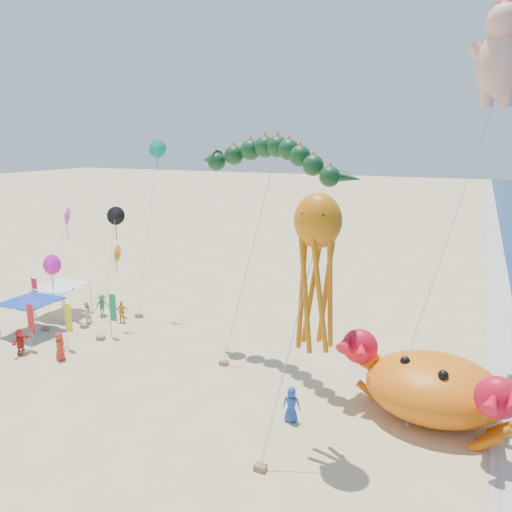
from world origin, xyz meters
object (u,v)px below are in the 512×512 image
at_px(crab_inflatable, 433,386).
at_px(canopy_white, 61,283).
at_px(octopus_kite, 317,261).
at_px(cherub_kite, 501,51).
at_px(dragon_kite, 269,164).
at_px(canopy_blue, 31,298).

bearing_deg(crab_inflatable, canopy_white, 171.78).
bearing_deg(crab_inflatable, octopus_kite, -137.13).
bearing_deg(canopy_white, cherub_kite, 9.00).
bearing_deg(dragon_kite, crab_inflatable, -17.72).
relative_size(cherub_kite, canopy_blue, 5.73).
xyz_separation_m(dragon_kite, cherub_kite, (11.44, 5.37, 6.03)).
relative_size(crab_inflatable, canopy_white, 2.45).
distance_m(dragon_kite, octopus_kite, 9.78).
distance_m(octopus_kite, canopy_blue, 23.08).
height_order(cherub_kite, octopus_kite, cherub_kite).
height_order(crab_inflatable, canopy_blue, crab_inflatable).
distance_m(crab_inflatable, canopy_white, 27.69).
bearing_deg(canopy_blue, crab_inflatable, -0.69).
height_order(crab_inflatable, canopy_white, crab_inflatable).
height_order(cherub_kite, canopy_blue, cherub_kite).
bearing_deg(canopy_white, crab_inflatable, -8.22).
bearing_deg(dragon_kite, canopy_white, 177.41).
distance_m(crab_inflatable, dragon_kite, 14.52).
bearing_deg(octopus_kite, canopy_white, 159.99).
xyz_separation_m(crab_inflatable, dragon_kite, (-9.92, 3.17, 10.13)).
relative_size(octopus_kite, canopy_blue, 3.12).
bearing_deg(octopus_kite, cherub_kite, 64.34).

